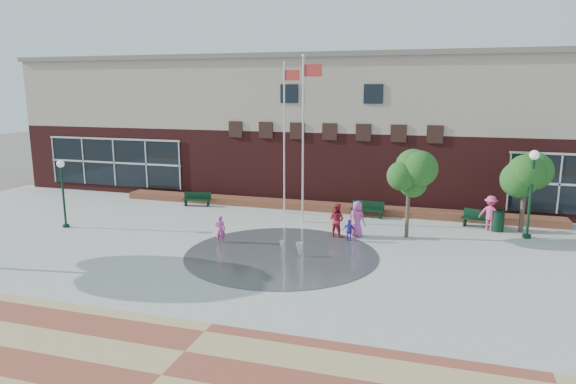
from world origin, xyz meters
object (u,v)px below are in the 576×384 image
(flagpole_right, at_px, (304,131))
(trash_can, at_px, (498,220))
(bench_left, at_px, (197,202))
(child_splash, at_px, (220,229))
(flagpole_left, at_px, (285,131))

(flagpole_right, bearing_deg, trash_can, 12.15)
(flagpole_right, relative_size, bench_left, 5.06)
(flagpole_right, bearing_deg, child_splash, -114.84)
(flagpole_left, height_order, trash_can, flagpole_left)
(flagpole_left, distance_m, child_splash, 7.69)
(bench_left, bearing_deg, child_splash, -65.26)
(flagpole_left, distance_m, flagpole_right, 2.29)
(flagpole_right, xyz_separation_m, bench_left, (-7.27, 1.81, -4.65))
(flagpole_right, distance_m, child_splash, 6.93)
(flagpole_left, relative_size, trash_can, 7.65)
(child_splash, bearing_deg, flagpole_right, -139.87)
(flagpole_right, distance_m, trash_can, 10.83)
(trash_can, xyz_separation_m, child_splash, (-12.60, -5.87, 0.09))
(bench_left, height_order, child_splash, child_splash)
(flagpole_left, relative_size, flagpole_right, 0.97)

